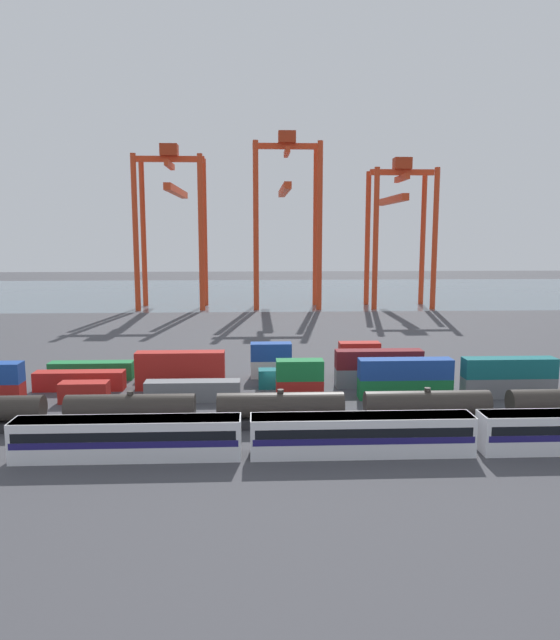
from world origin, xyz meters
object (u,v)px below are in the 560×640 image
object	(u,v)px
shipping_container_2	(84,392)
shipping_container_12	(181,379)
gantry_crane_east	(399,216)
passenger_train	(362,433)
shipping_container_4	(300,389)
shipping_container_8	(508,387)
freight_tank_row	(281,409)
shipping_container_14	(280,378)
gantry_crane_central	(286,204)
shipping_container_19	(271,369)
gantry_crane_west	(172,209)

from	to	relation	value
shipping_container_2	shipping_container_12	distance (m)	12.88
shipping_container_2	shipping_container_12	world-z (taller)	same
shipping_container_12	gantry_crane_east	distance (m)	108.16
passenger_train	shipping_container_4	distance (m)	19.81
shipping_container_8	gantry_crane_east	size ratio (longest dim) A/B	0.29
shipping_container_8	gantry_crane_east	distance (m)	100.86
freight_tank_row	shipping_container_14	xyz separation A→B (m)	(0.71, 16.60, -0.68)
shipping_container_2	gantry_crane_central	size ratio (longest dim) A/B	0.12
shipping_container_14	shipping_container_19	bearing A→B (deg)	100.66
freight_tank_row	shipping_container_8	size ratio (longest dim) A/B	6.57
shipping_container_8	shipping_container_19	distance (m)	32.94
passenger_train	shipping_container_4	size ratio (longest dim) A/B	10.99
shipping_container_8	shipping_container_14	world-z (taller)	same
freight_tank_row	passenger_train	bearing A→B (deg)	-48.89
shipping_container_8	shipping_container_12	world-z (taller)	same
freight_tank_row	shipping_container_8	bearing A→B (deg)	19.40
shipping_container_2	shipping_container_4	world-z (taller)	same
shipping_container_8	shipping_container_14	bearing A→B (deg)	168.73
passenger_train	gantry_crane_central	distance (m)	120.35
shipping_container_4	gantry_crane_east	distance (m)	106.79
shipping_container_14	gantry_crane_east	size ratio (longest dim) A/B	0.14
shipping_container_14	shipping_container_19	distance (m)	6.01
passenger_train	shipping_container_12	xyz separation A→B (m)	(-20.50, 25.17, -0.84)
shipping_container_19	gantry_crane_west	xyz separation A→B (m)	(-25.69, 86.62, 26.88)
gantry_crane_west	gantry_crane_east	xyz separation A→B (m)	(65.21, -1.04, -2.17)
shipping_container_4	shipping_container_14	distance (m)	6.31
shipping_container_4	shipping_container_14	xyz separation A→B (m)	(-2.23, 5.90, 0.00)
shipping_container_19	gantry_crane_east	xyz separation A→B (m)	(39.51, 85.58, 24.70)
freight_tank_row	gantry_crane_east	size ratio (longest dim) A/B	1.88
gantry_crane_east	shipping_container_8	bearing A→B (deg)	-95.14
shipping_container_8	gantry_crane_west	bearing A→B (deg)	119.83
passenger_train	shipping_container_8	distance (m)	29.92
shipping_container_2	shipping_container_14	bearing A→B (deg)	13.20
passenger_train	gantry_crane_east	bearing A→B (deg)	74.83
freight_tank_row	shipping_container_19	bearing A→B (deg)	91.01
shipping_container_19	freight_tank_row	bearing A→B (deg)	-88.99
freight_tank_row	shipping_container_14	world-z (taller)	freight_tank_row
shipping_container_8	shipping_container_14	xyz separation A→B (m)	(-29.64, 5.90, 0.00)
shipping_container_8	passenger_train	bearing A→B (deg)	-139.89
passenger_train	gantry_crane_west	xyz separation A→B (m)	(-33.58, 117.70, 26.03)
passenger_train	shipping_container_2	size ratio (longest dim) A/B	10.99
freight_tank_row	gantry_crane_east	bearing A→B (deg)	70.10
shipping_container_19	gantry_crane_east	size ratio (longest dim) A/B	0.14
passenger_train	shipping_container_12	world-z (taller)	passenger_train
shipping_container_12	gantry_crane_central	world-z (taller)	gantry_crane_central
freight_tank_row	shipping_container_4	bearing A→B (deg)	74.60
shipping_container_19	gantry_crane_central	distance (m)	90.89
shipping_container_12	gantry_crane_west	xyz separation A→B (m)	(-13.07, 92.53, 26.88)
shipping_container_2	gantry_crane_central	distance (m)	106.52
shipping_container_14	shipping_container_12	bearing A→B (deg)	180.00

